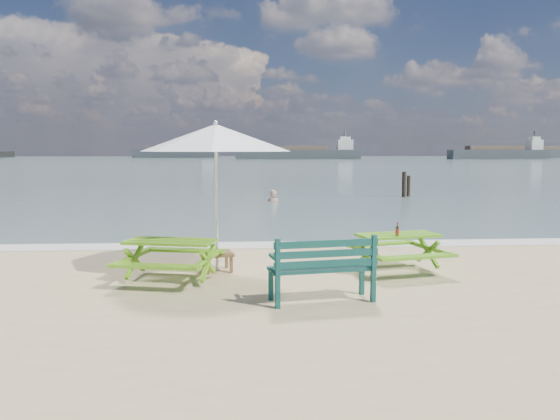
{
  "coord_description": "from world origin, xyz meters",
  "views": [
    {
      "loc": [
        -0.49,
        -7.91,
        2.22
      ],
      "look_at": [
        0.23,
        3.0,
        1.0
      ],
      "focal_mm": 35.0,
      "sensor_mm": 36.0,
      "label": 1
    }
  ],
  "objects": [
    {
      "name": "cargo_ships",
      "position": [
        52.07,
        118.88,
        1.18
      ],
      "size": [
        159.86,
        29.11,
        4.4
      ],
      "color": "#353B3F",
      "rests_on": "ground"
    },
    {
      "name": "picnic_table_right",
      "position": [
        2.3,
        1.71,
        0.33
      ],
      "size": [
        1.78,
        1.9,
        0.69
      ],
      "color": "#529616",
      "rests_on": "ground"
    },
    {
      "name": "sea",
      "position": [
        0.0,
        85.0,
        0.0
      ],
      "size": [
        300.0,
        300.0,
        0.0
      ],
      "primitive_type": "plane",
      "color": "slate",
      "rests_on": "ground"
    },
    {
      "name": "swimmer",
      "position": [
        0.74,
        15.32,
        -0.38
      ],
      "size": [
        0.74,
        0.59,
        1.76
      ],
      "color": "tan",
      "rests_on": "ground"
    },
    {
      "name": "mooring_pilings",
      "position": [
        7.09,
        17.21,
        0.45
      ],
      "size": [
        0.58,
        0.78,
        1.38
      ],
      "color": "black",
      "rests_on": "ground"
    },
    {
      "name": "park_bench",
      "position": [
        0.64,
        -0.14,
        0.29
      ],
      "size": [
        1.6,
        0.77,
        0.95
      ],
      "color": "#0E3B36",
      "rests_on": "ground"
    },
    {
      "name": "patio_umbrella",
      "position": [
        -0.99,
        1.96,
        2.42
      ],
      "size": [
        3.23,
        3.23,
        2.67
      ],
      "color": "silver",
      "rests_on": "ground"
    },
    {
      "name": "picnic_table_left",
      "position": [
        -1.73,
        1.22,
        0.34
      ],
      "size": [
        1.81,
        1.94,
        0.7
      ],
      "color": "#5EA018",
      "rests_on": "ground"
    },
    {
      "name": "side_table",
      "position": [
        -0.99,
        1.96,
        0.18
      ],
      "size": [
        0.65,
        0.65,
        0.35
      ],
      "color": "brown",
      "rests_on": "ground"
    },
    {
      "name": "foam_strip",
      "position": [
        0.0,
        4.6,
        0.01
      ],
      "size": [
        22.0,
        0.9,
        0.01
      ],
      "primitive_type": "cube",
      "color": "silver",
      "rests_on": "ground"
    },
    {
      "name": "beer_bottle",
      "position": [
        2.21,
        1.49,
        0.77
      ],
      "size": [
        0.06,
        0.06,
        0.24
      ],
      "color": "brown",
      "rests_on": "picnic_table_right"
    }
  ]
}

